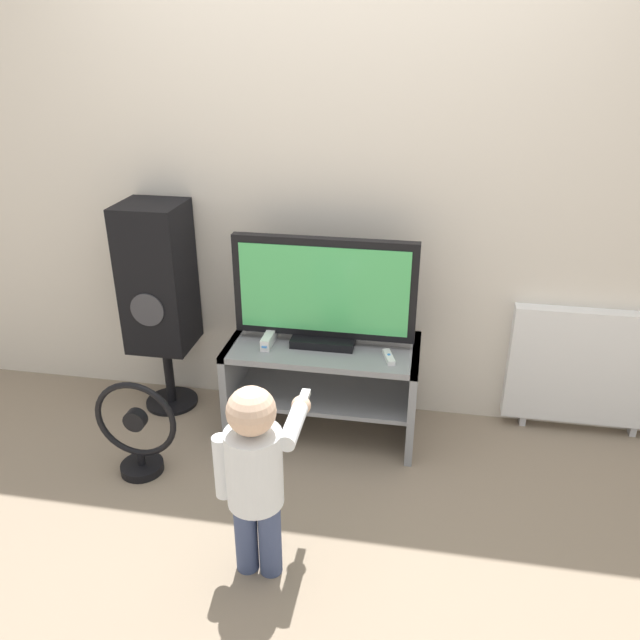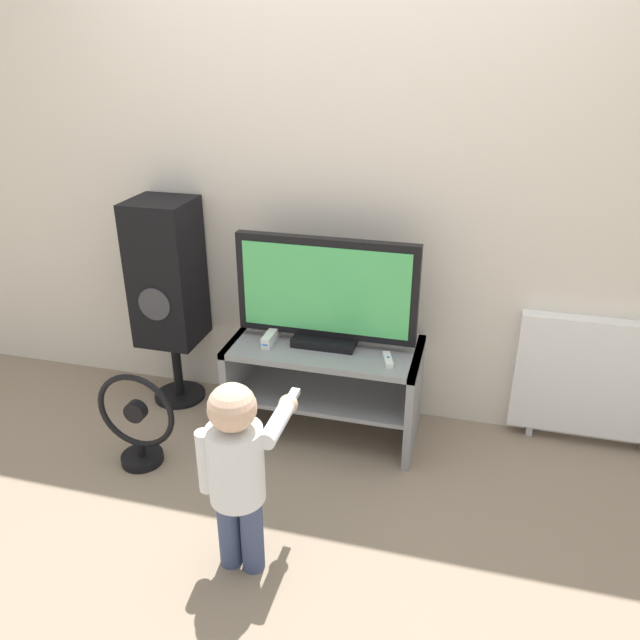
{
  "view_description": "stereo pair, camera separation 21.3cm",
  "coord_description": "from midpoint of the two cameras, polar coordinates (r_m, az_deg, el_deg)",
  "views": [
    {
      "loc": [
        0.46,
        -2.42,
        1.87
      ],
      "look_at": [
        0.0,
        0.14,
        0.67
      ],
      "focal_mm": 35.0,
      "sensor_mm": 36.0,
      "label": 1
    },
    {
      "loc": [
        0.67,
        -2.37,
        1.87
      ],
      "look_at": [
        0.0,
        0.14,
        0.67
      ],
      "focal_mm": 35.0,
      "sensor_mm": 36.0,
      "label": 2
    }
  ],
  "objects": [
    {
      "name": "ground_plane",
      "position": [
        3.09,
        1.35,
        -12.36
      ],
      "size": [
        16.0,
        16.0,
        0.0
      ],
      "primitive_type": "plane",
      "color": "gray"
    },
    {
      "name": "wall_back",
      "position": [
        3.04,
        4.06,
        13.99
      ],
      "size": [
        10.0,
        0.06,
        2.6
      ],
      "color": "silver",
      "rests_on": "ground_plane"
    },
    {
      "name": "tv_stand",
      "position": [
        3.1,
        2.41,
        -5.14
      ],
      "size": [
        0.93,
        0.46,
        0.5
      ],
      "color": "gray",
      "rests_on": "ground_plane"
    },
    {
      "name": "television",
      "position": [
        2.93,
        2.65,
        2.42
      ],
      "size": [
        0.87,
        0.2,
        0.53
      ],
      "color": "black",
      "rests_on": "tv_stand"
    },
    {
      "name": "game_console",
      "position": [
        3.03,
        -2.51,
        -1.61
      ],
      "size": [
        0.04,
        0.18,
        0.06
      ],
      "color": "white",
      "rests_on": "tv_stand"
    },
    {
      "name": "remote_primary",
      "position": [
        2.88,
        8.35,
        -3.65
      ],
      "size": [
        0.07,
        0.13,
        0.03
      ],
      "color": "white",
      "rests_on": "tv_stand"
    },
    {
      "name": "child",
      "position": [
        2.28,
        -4.82,
        -13.02
      ],
      "size": [
        0.3,
        0.46,
        0.8
      ],
      "color": "#3F4C72",
      "rests_on": "ground_plane"
    },
    {
      "name": "speaker_tower",
      "position": [
        3.29,
        -12.0,
        3.88
      ],
      "size": [
        0.31,
        0.32,
        1.12
      ],
      "color": "black",
      "rests_on": "ground_plane"
    },
    {
      "name": "floor_fan",
      "position": [
        3.02,
        -14.41,
        -9.2
      ],
      "size": [
        0.39,
        0.2,
        0.48
      ],
      "color": "black",
      "rests_on": "ground_plane"
    },
    {
      "name": "radiator",
      "position": [
        3.32,
        25.78,
        -4.91
      ],
      "size": [
        0.77,
        0.08,
        0.67
      ],
      "color": "white",
      "rests_on": "ground_plane"
    }
  ]
}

